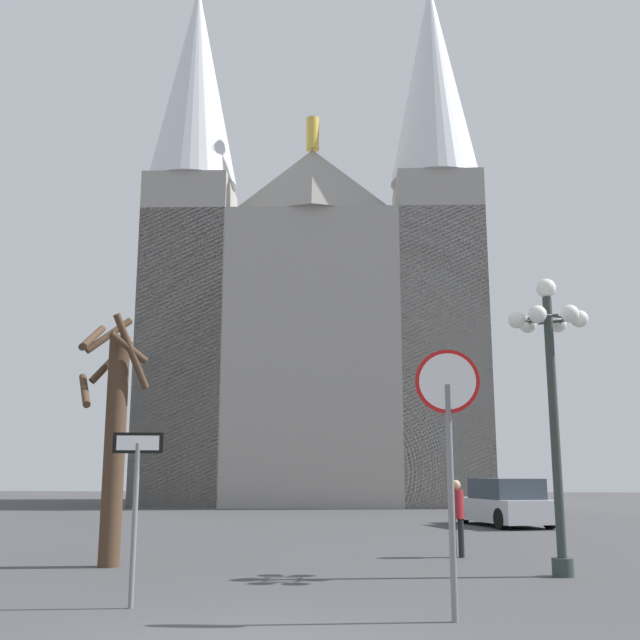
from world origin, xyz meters
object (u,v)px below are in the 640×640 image
object	(u,v)px
one_way_arrow_sign	(136,493)
bare_tree	(114,432)
street_lamp	(551,375)
cathedral	(315,329)
parked_car_near_silver	(505,504)
pedestrian_walking	(456,511)
stop_sign	(449,427)

from	to	relation	value
one_way_arrow_sign	bare_tree	world-z (taller)	bare_tree
bare_tree	street_lamp	bearing A→B (deg)	-4.39
cathedral	street_lamp	bearing A→B (deg)	-76.45
street_lamp	parked_car_near_silver	bearing A→B (deg)	85.94
one_way_arrow_sign	bare_tree	bearing A→B (deg)	114.12
street_lamp	cathedral	bearing A→B (deg)	103.55
pedestrian_walking	stop_sign	bearing A→B (deg)	-95.39
street_lamp	pedestrian_walking	size ratio (longest dim) A/B	3.30
stop_sign	one_way_arrow_sign	xyz separation A→B (m)	(-4.08, 0.56, -0.81)
bare_tree	one_way_arrow_sign	bearing A→B (deg)	-65.88
cathedral	pedestrian_walking	xyz separation A→B (m)	(5.35, -25.67, -8.70)
one_way_arrow_sign	street_lamp	size ratio (longest dim) A/B	0.44
one_way_arrow_sign	parked_car_near_silver	xyz separation A→B (m)	(7.09, 15.67, -0.75)
cathedral	stop_sign	distance (m)	33.72
pedestrian_walking	one_way_arrow_sign	bearing A→B (deg)	-126.74
one_way_arrow_sign	parked_car_near_silver	bearing A→B (deg)	65.65
one_way_arrow_sign	stop_sign	bearing A→B (deg)	-7.79
parked_car_near_silver	one_way_arrow_sign	bearing A→B (deg)	-114.35
stop_sign	parked_car_near_silver	world-z (taller)	stop_sign
stop_sign	pedestrian_walking	distance (m)	7.06
cathedral	one_way_arrow_sign	xyz separation A→B (m)	(0.62, -32.01, -8.18)
street_lamp	pedestrian_walking	bearing A→B (deg)	118.40
bare_tree	cathedral	bearing A→B (deg)	87.42
cathedral	street_lamp	xyz separation A→B (m)	(6.85, -28.44, -6.23)
one_way_arrow_sign	bare_tree	xyz separation A→B (m)	(-1.88, 4.19, 1.01)
street_lamp	pedestrian_walking	distance (m)	4.00
one_way_arrow_sign	street_lamp	distance (m)	7.44
stop_sign	cathedral	bearing A→B (deg)	98.22
stop_sign	bare_tree	distance (m)	7.62
street_lamp	parked_car_near_silver	distance (m)	12.43
stop_sign	pedestrian_walking	xyz separation A→B (m)	(0.65, 6.90, -1.33)
cathedral	bare_tree	xyz separation A→B (m)	(-1.25, -27.82, -7.17)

